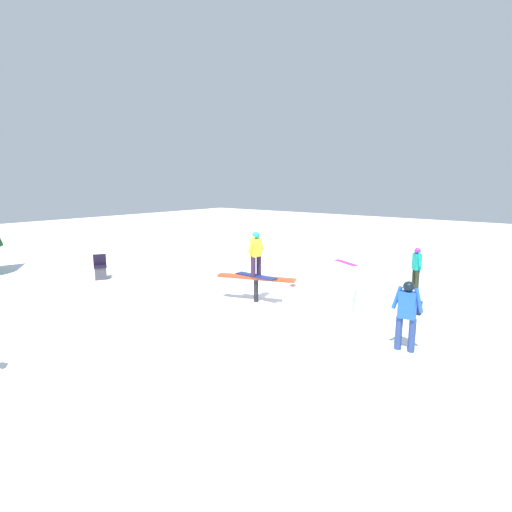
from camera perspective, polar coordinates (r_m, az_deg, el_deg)
name	(u,v)px	position (r m, az deg, el deg)	size (l,w,h in m)	color
ground_plane	(256,302)	(11.76, 0.00, -6.53)	(60.00, 60.00, 0.00)	white
rail_feature	(256,280)	(11.59, 0.00, -3.49)	(2.29, 1.05, 0.76)	black
snow_kicker_ramp	(321,298)	(11.24, 9.28, -5.99)	(1.80, 1.50, 0.57)	white
main_rider_on_rail	(256,255)	(11.43, 0.00, 0.21)	(1.35, 0.71, 1.31)	navy
bystander_teal	(416,266)	(13.87, 21.95, -1.36)	(0.42, 0.49, 1.38)	#242A1A
bystander_blue	(407,312)	(8.81, 20.74, -7.51)	(0.64, 0.24, 1.48)	navy
loose_snowboard_magenta	(346,263)	(17.66, 12.70, -0.93)	(1.42, 0.28, 0.02)	#C22494
loose_snowboard_white	(109,319)	(10.93, -20.26, -8.51)	(1.32, 0.28, 0.02)	white
folding_chair	(100,268)	(15.42, -21.36, -1.55)	(0.60, 0.60, 0.88)	#3F3F44
backpack_on_snow	(415,307)	(11.49, 21.81, -6.85)	(0.30, 0.22, 0.34)	black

